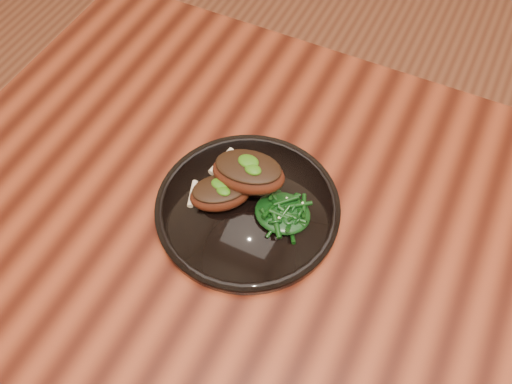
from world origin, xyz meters
TOP-DOWN VIEW (x-y plane):
  - desk at (0.00, 0.00)m, footprint 1.60×0.80m
  - plate at (-0.28, -0.00)m, footprint 0.28×0.28m
  - lamb_chop_front at (-0.32, -0.01)m, footprint 0.11×0.11m
  - lamb_chop_back at (-0.29, 0.02)m, footprint 0.12×0.09m
  - herb_smear at (-0.31, 0.06)m, footprint 0.09×0.06m
  - greens_heap at (-0.22, 0.00)m, footprint 0.09×0.08m

SIDE VIEW (x-z plane):
  - desk at x=0.00m, z-range 0.29..1.04m
  - plate at x=-0.28m, z-range 0.75..0.77m
  - herb_smear at x=-0.31m, z-range 0.77..0.77m
  - greens_heap at x=-0.22m, z-range 0.76..0.80m
  - lamb_chop_front at x=-0.32m, z-range 0.77..0.81m
  - lamb_chop_back at x=-0.29m, z-range 0.78..0.83m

